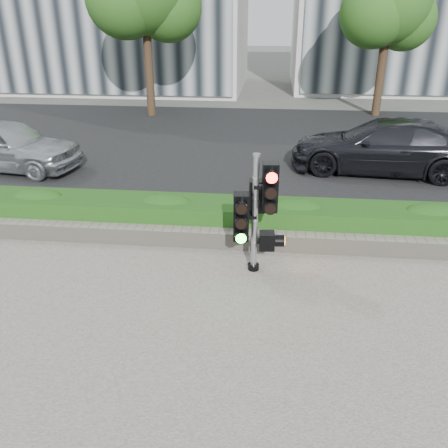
{
  "coord_description": "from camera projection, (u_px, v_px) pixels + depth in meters",
  "views": [
    {
      "loc": [
        0.98,
        -6.5,
        4.35
      ],
      "look_at": [
        0.23,
        0.6,
        1.11
      ],
      "focal_mm": 38.0,
      "sensor_mm": 36.0,
      "label": 1
    }
  ],
  "objects": [
    {
      "name": "traffic_signal",
      "position": [
        257.0,
        208.0,
        8.17
      ],
      "size": [
        0.76,
        0.58,
        2.17
      ],
      "rotation": [
        0.0,
        0.0,
        0.08
      ],
      "color": "black",
      "rests_on": "sidewalk"
    },
    {
      "name": "tree_right",
      "position": [
        389.0,
        6.0,
        19.49
      ],
      "size": [
        4.1,
        3.58,
        6.53
      ],
      "color": "black",
      "rests_on": "ground"
    },
    {
      "name": "sidewalk",
      "position": [
        177.0,
        418.0,
        5.5
      ],
      "size": [
        16.0,
        11.0,
        0.03
      ],
      "primitive_type": "cube",
      "color": "#9E9389",
      "rests_on": "ground"
    },
    {
      "name": "ground",
      "position": [
        206.0,
        300.0,
        7.77
      ],
      "size": [
        120.0,
        120.0,
        0.0
      ],
      "primitive_type": "plane",
      "color": "#51514C",
      "rests_on": "ground"
    },
    {
      "name": "stone_wall",
      "position": [
        219.0,
        238.0,
        9.41
      ],
      "size": [
        12.0,
        0.32,
        0.34
      ],
      "primitive_type": "cube",
      "color": "gray",
      "rests_on": "sidewalk"
    },
    {
      "name": "curb",
      "position": [
        226.0,
        219.0,
        10.6
      ],
      "size": [
        60.0,
        0.25,
        0.12
      ],
      "primitive_type": "cube",
      "color": "gray",
      "rests_on": "ground"
    },
    {
      "name": "road",
      "position": [
        245.0,
        143.0,
        16.83
      ],
      "size": [
        60.0,
        13.0,
        0.02
      ],
      "primitive_type": "cube",
      "color": "black",
      "rests_on": "ground"
    },
    {
      "name": "car_dark",
      "position": [
        384.0,
        146.0,
        13.57
      ],
      "size": [
        5.45,
        2.75,
        1.52
      ],
      "primitive_type": "imported",
      "rotation": [
        0.0,
        0.0,
        -1.69
      ],
      "color": "black",
      "rests_on": "road"
    },
    {
      "name": "car_silver",
      "position": [
        6.0,
        145.0,
        13.77
      ],
      "size": [
        4.53,
        2.32,
        1.48
      ],
      "primitive_type": "imported",
      "rotation": [
        0.0,
        0.0,
        1.43
      ],
      "color": "#B5B7BD",
      "rests_on": "road"
    },
    {
      "name": "hedge",
      "position": [
        223.0,
        217.0,
        9.93
      ],
      "size": [
        12.0,
        1.0,
        0.68
      ],
      "primitive_type": "cube",
      "color": "#347423",
      "rests_on": "sidewalk"
    }
  ]
}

